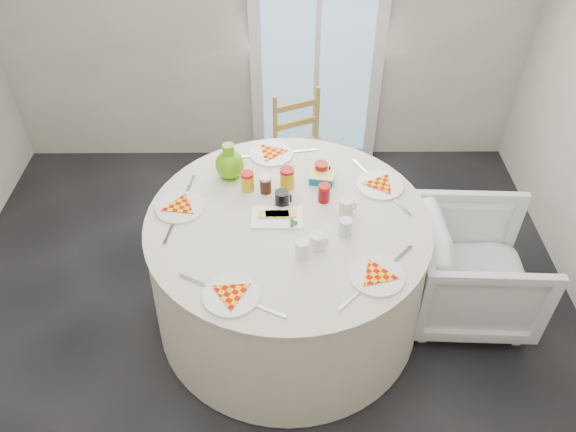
{
  "coord_description": "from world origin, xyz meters",
  "views": [
    {
      "loc": [
        0.15,
        -1.96,
        2.82
      ],
      "look_at": [
        0.17,
        0.29,
        0.8
      ],
      "focal_mm": 35.0,
      "sensor_mm": 36.0,
      "label": 1
    }
  ],
  "objects_px": {
    "wooden_chair": "(305,149)",
    "armchair": "(475,262)",
    "green_pitcher": "(230,164)",
    "table": "(288,270)"
  },
  "relations": [
    {
      "from": "wooden_chair",
      "to": "armchair",
      "type": "height_order",
      "value": "wooden_chair"
    },
    {
      "from": "wooden_chair",
      "to": "green_pitcher",
      "type": "relative_size",
      "value": 3.96
    },
    {
      "from": "table",
      "to": "wooden_chair",
      "type": "xyz_separation_m",
      "value": [
        0.13,
        1.09,
        0.09
      ]
    },
    {
      "from": "armchair",
      "to": "wooden_chair",
      "type": "bearing_deg",
      "value": 45.44
    },
    {
      "from": "table",
      "to": "wooden_chair",
      "type": "height_order",
      "value": "wooden_chair"
    },
    {
      "from": "table",
      "to": "green_pitcher",
      "type": "bearing_deg",
      "value": 131.71
    },
    {
      "from": "armchair",
      "to": "green_pitcher",
      "type": "distance_m",
      "value": 1.56
    },
    {
      "from": "wooden_chair",
      "to": "armchair",
      "type": "distance_m",
      "value": 1.44
    },
    {
      "from": "table",
      "to": "armchair",
      "type": "xyz_separation_m",
      "value": [
        1.11,
        0.04,
        0.02
      ]
    },
    {
      "from": "table",
      "to": "green_pitcher",
      "type": "distance_m",
      "value": 0.71
    }
  ]
}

